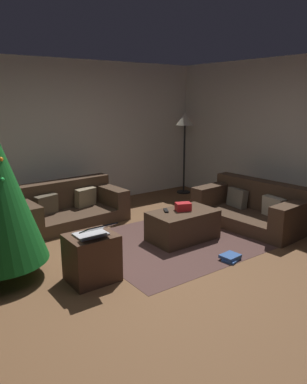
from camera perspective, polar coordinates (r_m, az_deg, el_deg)
The scene contains 12 objects.
ground_plane at distance 4.38m, azimuth 0.16°, elevation -12.23°, with size 6.40×6.40×0.00m, color brown.
rear_partition at distance 6.74m, azimuth -15.96°, elevation 8.19°, with size 6.40×0.12×2.60m, color silver.
couch_left at distance 6.09m, azimuth -13.02°, elevation -2.29°, with size 1.77×0.99×0.65m.
couch_right at distance 6.06m, azimuth 15.02°, elevation -2.41°, with size 1.01×1.75×0.68m.
ottoman at distance 5.27m, azimuth 4.50°, elevation -5.11°, with size 0.94×0.57×0.41m, color #473323.
gift_box at distance 5.22m, azimuth 4.56°, elevation -2.25°, with size 0.21×0.14×0.11m, color red.
tv_remote at distance 5.19m, azimuth 1.92°, elevation -2.85°, with size 0.05×0.16×0.02m, color black.
side_table at distance 4.17m, azimuth -9.42°, elevation -9.89°, with size 0.52×0.44×0.52m, color #4C3323.
laptop at distance 3.99m, azimuth -9.17°, elevation -6.06°, with size 0.33×0.42×0.19m.
book_stack at distance 4.76m, azimuth 11.73°, elevation -9.80°, with size 0.27×0.24×0.07m.
corner_lamp at distance 7.66m, azimuth 4.83°, elevation 10.14°, with size 0.36×0.36×1.65m.
area_rug at distance 5.34m, azimuth 4.46°, elevation -7.17°, with size 2.60×2.00×0.01m, color #4D332E.
Camera 1 is at (-2.31, -3.16, 1.96)m, focal length 34.83 mm.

